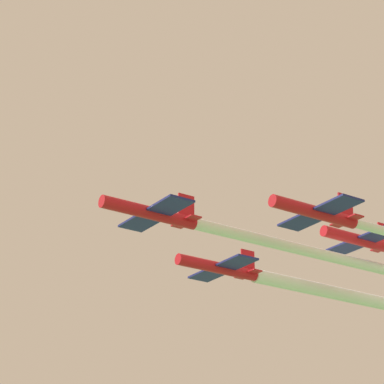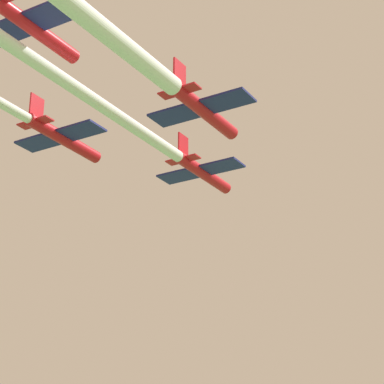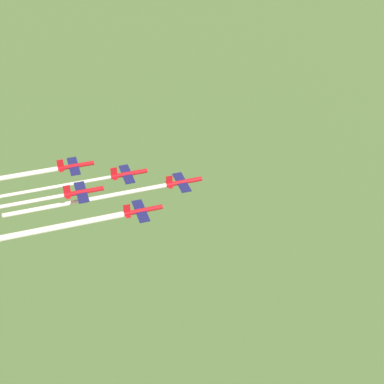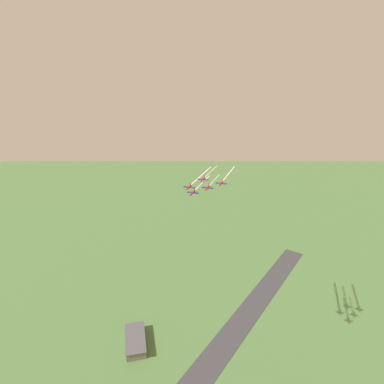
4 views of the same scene
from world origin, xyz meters
The scene contains 5 objects.
jet_0 centered at (36.91, 42.35, 170.75)m, with size 8.07×7.91×2.84m.
jet_1 centered at (43.12, 30.92, 171.13)m, with size 8.07×7.91×2.84m.
jet_2 centered at (49.92, 42.22, 170.13)m, with size 8.07×7.91×2.84m.
jet_4 centered at (56.13, 30.80, 173.06)m, with size 8.07×7.91×2.84m.
smoke_trail_0 centered at (55.45, 31.21, 170.71)m, with size 30.92×19.12×0.98m.
Camera 1 is at (-21.52, 11.74, 144.59)m, focal length 85.00 mm.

